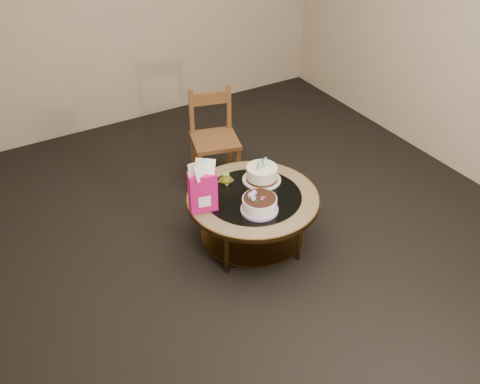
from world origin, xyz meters
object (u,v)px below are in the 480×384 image
coffee_table (253,204)px  cream_cake (262,174)px  decorated_cake (259,205)px  dining_chair (214,137)px  gift_bag (203,186)px

coffee_table → cream_cake: cream_cake is taller
cream_cake → decorated_cake: bearing=-142.4°
cream_cake → dining_chair: bearing=71.7°
decorated_cake → dining_chair: bearing=78.2°
decorated_cake → coffee_table: bearing=71.8°
coffee_table → cream_cake: (0.17, 0.14, 0.14)m
decorated_cake → gift_bag: gift_bag is taller
cream_cake → dining_chair: 0.83m
coffee_table → cream_cake: bearing=40.1°
coffee_table → decorated_cake: bearing=-108.2°
coffee_table → cream_cake: size_ratio=3.35×
cream_cake → gift_bag: gift_bag is taller
coffee_table → dining_chair: bearing=79.4°
coffee_table → gift_bag: size_ratio=2.58×
coffee_table → dining_chair: size_ratio=1.18×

